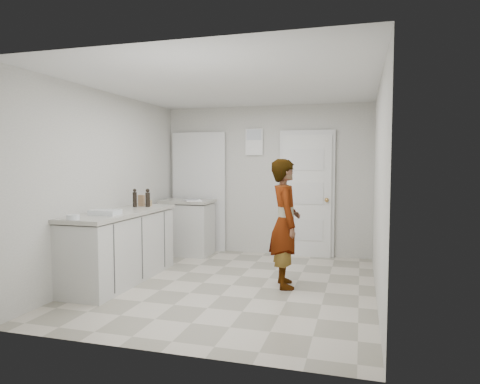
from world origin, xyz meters
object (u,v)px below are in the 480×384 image
(spice_jar, at_px, (150,203))
(oil_cruet_b, at_px, (135,198))
(oil_cruet_a, at_px, (148,198))
(baking_dish, at_px, (105,212))
(person, at_px, (285,223))
(cake_mix_box, at_px, (141,201))
(egg_bowl, at_px, (73,217))

(spice_jar, xyz_separation_m, oil_cruet_b, (-0.14, -0.18, 0.08))
(oil_cruet_a, relative_size, baking_dish, 0.75)
(person, relative_size, oil_cruet_a, 6.13)
(oil_cruet_a, height_order, oil_cruet_b, same)
(oil_cruet_b, relative_size, baking_dish, 0.75)
(oil_cruet_a, distance_m, baking_dish, 0.96)
(baking_dish, bearing_deg, spice_jar, 88.04)
(spice_jar, bearing_deg, oil_cruet_a, -77.03)
(oil_cruet_a, height_order, baking_dish, oil_cruet_a)
(cake_mix_box, xyz_separation_m, oil_cruet_a, (0.14, -0.06, 0.04))
(spice_jar, xyz_separation_m, egg_bowl, (-0.12, -1.57, -0.02))
(cake_mix_box, distance_m, spice_jar, 0.13)
(egg_bowl, bearing_deg, oil_cruet_a, 84.34)
(baking_dish, xyz_separation_m, egg_bowl, (-0.08, -0.49, 0.00))
(oil_cruet_a, bearing_deg, cake_mix_box, 155.14)
(person, relative_size, cake_mix_box, 9.90)
(cake_mix_box, distance_m, baking_dish, 1.02)
(oil_cruet_a, xyz_separation_m, egg_bowl, (-0.14, -1.45, -0.10))
(spice_jar, height_order, oil_cruet_b, oil_cruet_b)
(spice_jar, xyz_separation_m, baking_dish, (-0.04, -1.08, -0.02))
(egg_bowl, bearing_deg, spice_jar, 85.78)
(cake_mix_box, xyz_separation_m, baking_dish, (0.07, -1.02, -0.05))
(oil_cruet_b, distance_m, egg_bowl, 1.39)
(person, bearing_deg, egg_bowl, 101.25)
(oil_cruet_a, relative_size, oil_cruet_b, 1.00)
(oil_cruet_b, bearing_deg, spice_jar, 51.37)
(baking_dish, distance_m, egg_bowl, 0.50)
(cake_mix_box, relative_size, spice_jar, 1.90)
(cake_mix_box, bearing_deg, oil_cruet_a, -7.01)
(person, xyz_separation_m, cake_mix_box, (-2.14, 0.27, 0.21))
(person, height_order, baking_dish, person)
(cake_mix_box, xyz_separation_m, spice_jar, (0.11, 0.06, -0.04))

